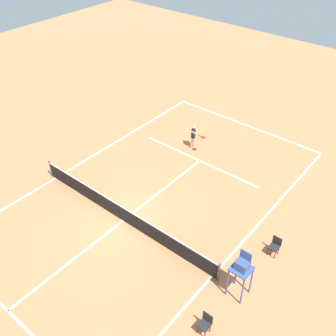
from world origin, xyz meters
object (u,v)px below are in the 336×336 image
object	(u,v)px
player_serving	(194,135)
tennis_ball	(187,152)
umpire_chair	(242,268)
courtside_chair_near	(205,323)
courtside_chair_mid	(275,245)

from	to	relation	value
player_serving	tennis_ball	world-z (taller)	player_serving
umpire_chair	courtside_chair_near	xyz separation A→B (m)	(0.08, 2.27, -1.07)
courtside_chair_near	courtside_chair_mid	world-z (taller)	same
umpire_chair	player_serving	bearing A→B (deg)	-43.77
player_serving	courtside_chair_mid	size ratio (longest dim) A/B	1.69
courtside_chair_near	player_serving	bearing A→B (deg)	-51.58
tennis_ball	courtside_chair_near	bearing A→B (deg)	130.28
player_serving	courtside_chair_near	distance (m)	12.47
tennis_ball	umpire_chair	xyz separation A→B (m)	(-7.77, 6.80, 1.57)
tennis_ball	player_serving	bearing A→B (deg)	-85.15
courtside_chair_mid	courtside_chair_near	bearing A→B (deg)	87.37
tennis_ball	courtside_chair_near	world-z (taller)	courtside_chair_near
courtside_chair_mid	umpire_chair	bearing A→B (deg)	86.94
player_serving	umpire_chair	world-z (taller)	umpire_chair
player_serving	courtside_chair_near	size ratio (longest dim) A/B	1.69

